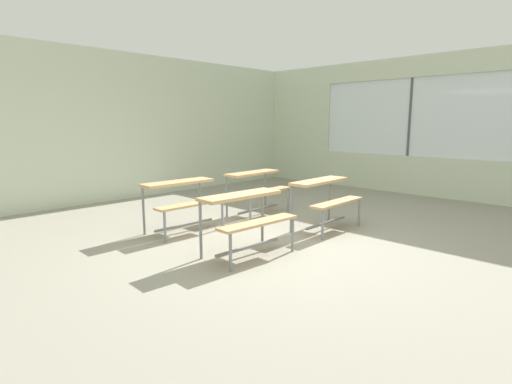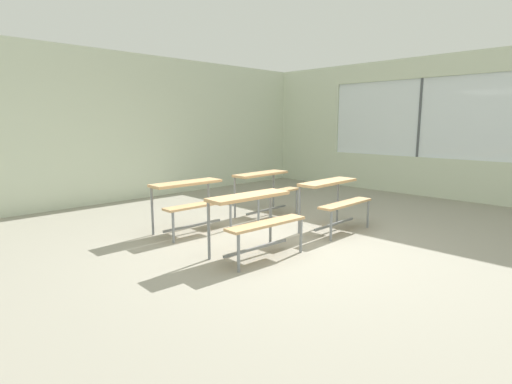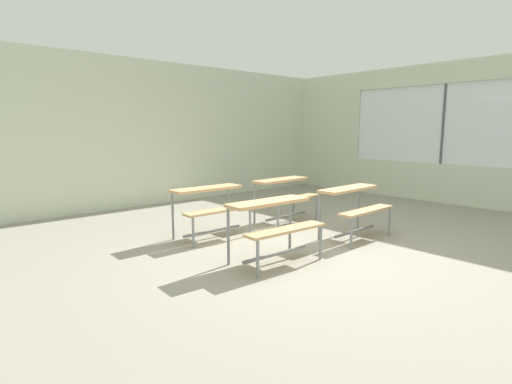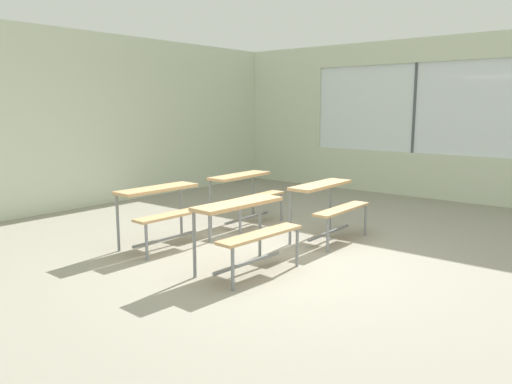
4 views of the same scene
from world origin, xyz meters
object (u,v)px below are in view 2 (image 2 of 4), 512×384
desk_bench_r1c1 (266,183)px  desk_bench_r1c0 (191,194)px  desk_bench_r0c1 (334,193)px  desk_bench_r0c0 (255,210)px

desk_bench_r1c1 → desk_bench_r1c0: bearing=177.5°
desk_bench_r1c0 → desk_bench_r0c1: bearing=-41.0°
desk_bench_r1c0 → desk_bench_r1c1: bearing=0.6°
desk_bench_r1c0 → desk_bench_r0c0: bearing=-92.1°
desk_bench_r0c0 → desk_bench_r0c1: size_ratio=1.02×
desk_bench_r0c0 → desk_bench_r1c0: 1.42m
desk_bench_r0c0 → desk_bench_r0c1: (1.65, 0.00, 0.00)m
desk_bench_r0c0 → desk_bench_r1c1: same height
desk_bench_r0c1 → desk_bench_r1c1: (-0.01, 1.40, 0.00)m
desk_bench_r1c0 → desk_bench_r1c1: same height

